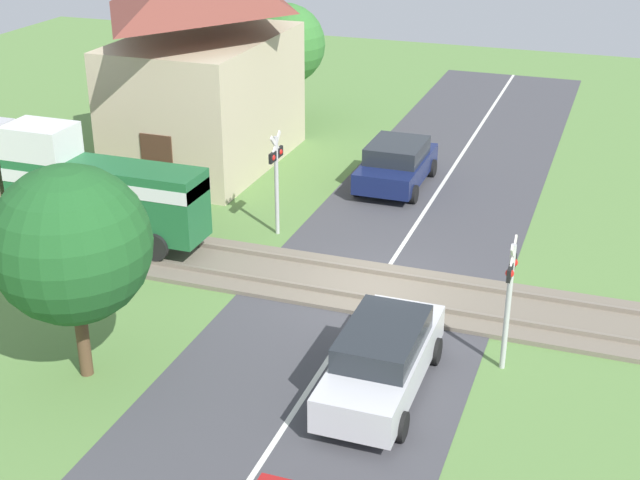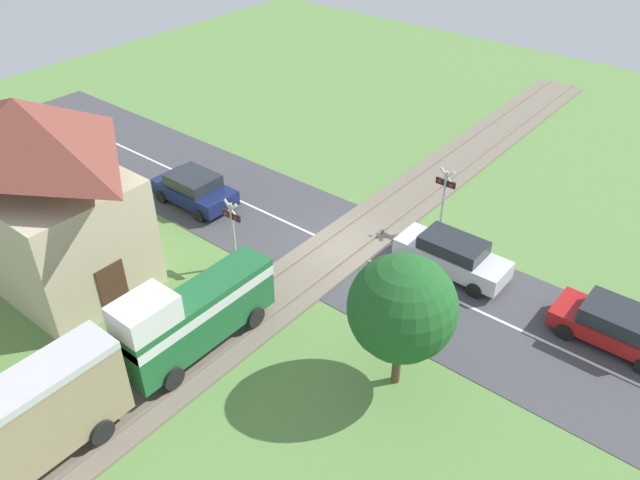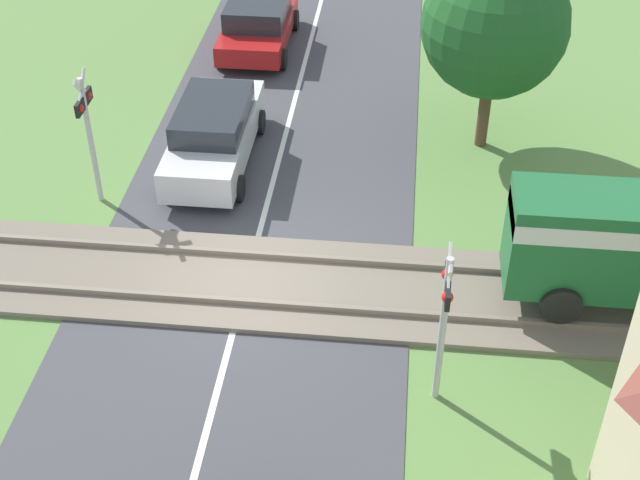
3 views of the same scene
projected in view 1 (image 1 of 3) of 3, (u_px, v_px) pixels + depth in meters
name	position (u px, v px, depth m)	size (l,w,h in m)	color
ground_plane	(373.00, 291.00, 22.75)	(60.00, 60.00, 0.00)	#5B8442
road_surface	(373.00, 290.00, 22.74)	(48.00, 6.40, 0.02)	#424247
track_bed	(374.00, 288.00, 22.72)	(2.80, 48.00, 0.24)	#756B5B
car_near_crossing	(382.00, 358.00, 18.29)	(4.48, 1.81, 1.54)	silver
car_far_side	(397.00, 163.00, 29.27)	(4.00, 2.05, 1.51)	#141E4C
crossing_signal_west_approach	(510.00, 287.00, 18.64)	(0.90, 0.18, 3.07)	#B7B7B7
crossing_signal_east_approach	(276.00, 170.00, 25.23)	(0.90, 0.18, 3.07)	#B7B7B7
station_building	(204.00, 62.00, 30.25)	(7.73, 4.97, 7.32)	#C6B793
pedestrian_by_station	(155.00, 194.00, 26.81)	(0.42, 0.42, 1.69)	#333338
tree_by_station	(285.00, 44.00, 35.54)	(3.22, 3.22, 4.65)	brown
tree_roadside_hedge	(71.00, 245.00, 17.97)	(3.30, 3.30, 4.72)	brown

